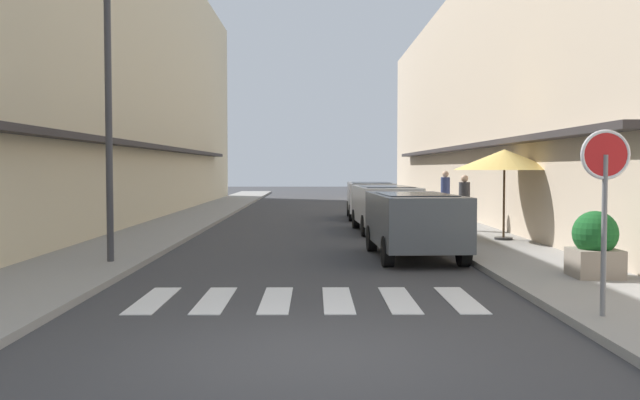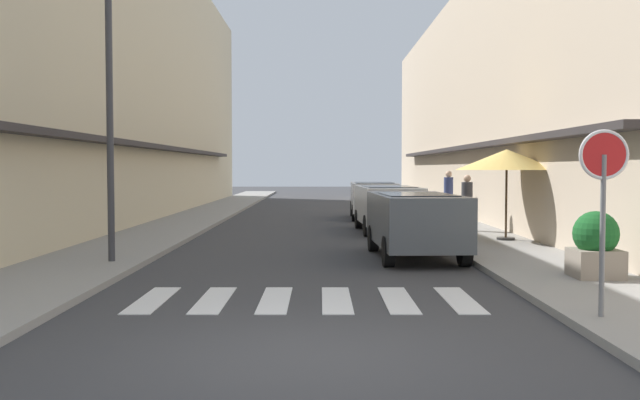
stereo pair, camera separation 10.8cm
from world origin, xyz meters
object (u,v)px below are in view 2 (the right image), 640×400
pedestrian_walking_near (465,201)px  parked_car_near (413,218)px  parked_car_mid (386,203)px  parked_car_far (371,196)px  round_street_sign (601,174)px  cafe_umbrella (504,160)px  street_lamp (116,92)px  planter_corner (593,245)px  pedestrian_walking_far (446,194)px

pedestrian_walking_near → parked_car_near: bearing=34.6°
parked_car_mid → pedestrian_walking_near: pedestrian_walking_near is taller
parked_car_far → round_street_sign: 19.18m
parked_car_near → pedestrian_walking_near: bearing=67.5°
parked_car_far → round_street_sign: bearing=-85.5°
parked_car_mid → cafe_umbrella: bearing=-50.8°
parked_car_near → parked_car_mid: bearing=90.0°
parked_car_mid → round_street_sign: bearing=-83.5°
parked_car_far → street_lamp: 15.30m
pedestrian_walking_near → round_street_sign: bearing=53.1°
parked_car_near → cafe_umbrella: bearing=46.4°
round_street_sign → planter_corner: 3.69m
cafe_umbrella → pedestrian_walking_near: (-0.48, 2.70, -1.23)m
street_lamp → cafe_umbrella: street_lamp is taller
parked_car_mid → cafe_umbrella: size_ratio=1.59×
parked_car_near → pedestrian_walking_near: 6.14m
street_lamp → cafe_umbrella: (9.12, 4.31, -1.33)m
parked_car_mid → pedestrian_walking_far: pedestrian_walking_far is taller
planter_corner → pedestrian_walking_near: size_ratio=0.68×
parked_car_far → pedestrian_walking_near: size_ratio=2.50×
parked_car_mid → pedestrian_walking_near: 2.48m
parked_car_mid → planter_corner: 10.30m
parked_car_far → planter_corner: parked_car_far is taller
parked_car_near → planter_corner: (2.69, -3.49, -0.23)m
planter_corner → pedestrian_walking_far: size_ratio=0.64×
parked_car_mid → parked_car_far: (0.00, 5.91, 0.00)m
street_lamp → pedestrian_walking_near: (8.64, 7.01, -2.57)m
parked_car_far → cafe_umbrella: (2.83, -9.38, 1.34)m
parked_car_near → street_lamp: bearing=-168.0°
parked_car_far → planter_corner: bearing=-80.4°
cafe_umbrella → pedestrian_walking_far: bearing=91.8°
parked_car_near → round_street_sign: round_street_sign is taller
parked_car_mid → street_lamp: bearing=-128.9°
cafe_umbrella → pedestrian_walking_near: cafe_umbrella is taller
round_street_sign → parked_car_far: bearing=94.5°
parked_car_far → pedestrian_walking_far: size_ratio=2.36×
parked_car_near → pedestrian_walking_near: pedestrian_walking_near is taller
parked_car_mid → pedestrian_walking_near: size_ratio=2.50×
round_street_sign → cafe_umbrella: size_ratio=0.90×
parked_car_far → street_lamp: bearing=-114.7°
parked_car_near → planter_corner: bearing=-52.3°
parked_car_near → pedestrian_walking_far: size_ratio=2.30×
planter_corner → cafe_umbrella: bearing=88.8°
street_lamp → planter_corner: 9.68m
planter_corner → pedestrian_walking_far: 13.69m
pedestrian_walking_far → round_street_sign: bearing=-150.1°
pedestrian_walking_near → pedestrian_walking_far: bearing=-126.2°
planter_corner → pedestrian_walking_near: 9.18m
parked_car_far → pedestrian_walking_far: (2.61, -2.16, 0.16)m
cafe_umbrella → parked_car_far: bearing=106.8°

